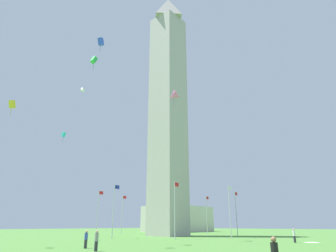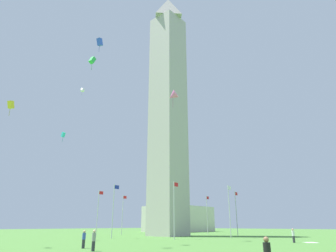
% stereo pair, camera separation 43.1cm
% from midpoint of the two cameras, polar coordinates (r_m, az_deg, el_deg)
% --- Properties ---
extents(ground_plane, '(260.00, 260.00, 0.00)m').
position_cam_midpoint_polar(ground_plane, '(62.84, -0.21, -20.57)').
color(ground_plane, '#477A33').
extents(obelisk_monument, '(6.44, 6.44, 58.59)m').
position_cam_midpoint_polar(obelisk_monument, '(68.42, -0.18, 4.77)').
color(obelisk_monument, '#B7B2A8').
rests_on(obelisk_monument, ground).
extents(flagpole_n, '(1.12, 0.14, 8.90)m').
position_cam_midpoint_polar(flagpole_n, '(74.27, 7.37, -16.39)').
color(flagpole_n, silver).
rests_on(flagpole_n, ground).
extents(flagpole_ne, '(1.12, 0.14, 8.90)m').
position_cam_midpoint_polar(flagpole_ne, '(77.13, -0.96, -16.61)').
color(flagpole_ne, silver).
rests_on(flagpole_ne, ground).
extents(flagpole_e, '(1.12, 0.14, 8.90)m').
position_cam_midpoint_polar(flagpole_e, '(73.04, -9.02, -16.28)').
color(flagpole_e, silver).
rests_on(flagpole_e, ground).
extents(flagpole_se, '(1.12, 0.14, 8.90)m').
position_cam_midpoint_polar(flagpole_se, '(63.50, -13.64, -15.68)').
color(flagpole_se, silver).
rests_on(flagpole_se, ground).
extents(flagpole_s, '(1.12, 0.14, 8.90)m').
position_cam_midpoint_polar(flagpole_s, '(52.95, -10.72, -15.38)').
color(flagpole_s, silver).
rests_on(flagpole_s, ground).
extents(flagpole_sw, '(1.12, 0.14, 8.90)m').
position_cam_midpoint_polar(flagpole_sw, '(48.69, 1.08, -15.43)').
color(flagpole_sw, silver).
rests_on(flagpole_sw, ground).
extents(flagpole_w, '(1.12, 0.14, 8.90)m').
position_cam_midpoint_polar(flagpole_w, '(54.64, 11.65, -15.41)').
color(flagpole_w, silver).
rests_on(flagpole_w, ground).
extents(flagpole_nw, '(1.12, 0.14, 8.90)m').
position_cam_midpoint_polar(flagpole_nw, '(65.49, 12.89, -15.81)').
color(flagpole_nw, silver).
rests_on(flagpole_nw, ground).
extents(person_white_shirt, '(0.32, 0.32, 1.70)m').
position_cam_midpoint_polar(person_white_shirt, '(42.80, 22.99, -18.98)').
color(person_white_shirt, '#2D2D38').
rests_on(person_white_shirt, ground).
extents(person_gray_shirt, '(0.32, 0.32, 1.74)m').
position_cam_midpoint_polar(person_gray_shirt, '(27.83, -14.17, -20.72)').
color(person_gray_shirt, '#2D2D38').
rests_on(person_gray_shirt, ground).
extents(person_blue_shirt, '(0.32, 0.32, 1.65)m').
position_cam_midpoint_polar(person_blue_shirt, '(31.36, -16.03, -20.37)').
color(person_blue_shirt, '#2D2D38').
rests_on(person_blue_shirt, ground).
extents(kite_pink_delta, '(2.07, 2.31, 3.09)m').
position_cam_midpoint_polar(kite_pink_delta, '(49.46, 0.83, 5.86)').
color(kite_pink_delta, pink).
extents(kite_yellow_box, '(0.89, 0.78, 1.91)m').
position_cam_midpoint_polar(kite_yellow_box, '(39.18, -28.25, 3.72)').
color(kite_yellow_box, yellow).
extents(kite_green_box, '(0.92, 0.63, 1.89)m').
position_cam_midpoint_polar(kite_green_box, '(38.69, -14.49, 12.29)').
color(kite_green_box, green).
extents(kite_white_delta, '(1.37, 1.42, 1.78)m').
position_cam_midpoint_polar(kite_white_delta, '(61.22, -16.47, 6.71)').
color(kite_white_delta, white).
extents(kite_blue_box, '(0.99, 0.77, 2.25)m').
position_cam_midpoint_polar(kite_blue_box, '(45.83, -13.17, 15.62)').
color(kite_blue_box, blue).
extents(kite_cyan_box, '(0.51, 0.76, 1.70)m').
position_cam_midpoint_polar(kite_cyan_box, '(50.83, -19.80, -1.56)').
color(kite_cyan_box, '#33C6D1').
extents(distant_building, '(20.03, 15.06, 7.94)m').
position_cam_midpoint_polar(distant_building, '(102.37, 1.83, -17.58)').
color(distant_building, beige).
rests_on(distant_building, ground).
extents(picnic_blanket_near_first_person, '(2.27, 2.26, 0.01)m').
position_cam_midpoint_polar(picnic_blanket_near_first_person, '(44.27, 25.85, -19.65)').
color(picnic_blanket_near_first_person, white).
rests_on(picnic_blanket_near_first_person, ground).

